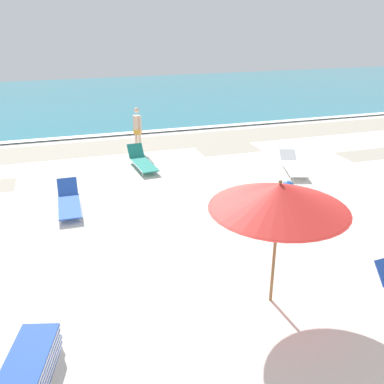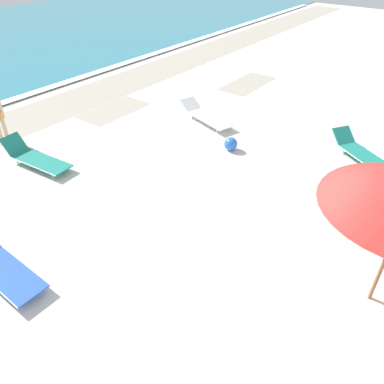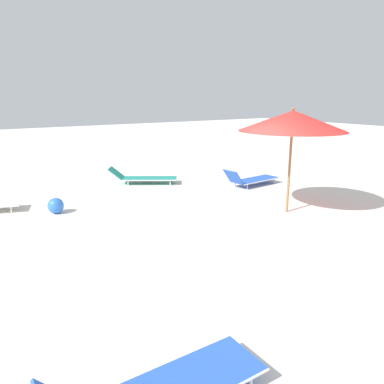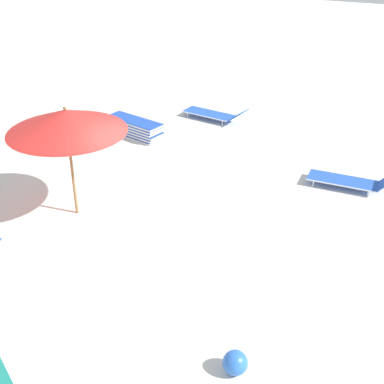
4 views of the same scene
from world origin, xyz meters
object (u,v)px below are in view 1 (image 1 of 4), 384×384
at_px(beachgoer_wading_adult, 137,127).
at_px(beach_ball, 288,187).
at_px(lounger_stack, 25,379).
at_px(sun_lounger_near_water_right, 293,165).
at_px(beach_umbrella, 279,197).
at_px(sun_lounger_under_umbrella, 69,202).
at_px(sun_lounger_mid_beach_solo, 142,161).

xyz_separation_m(beachgoer_wading_adult, beach_ball, (3.63, -5.69, -0.81)).
height_order(lounger_stack, sun_lounger_near_water_right, lounger_stack).
bearing_deg(beachgoer_wading_adult, beach_umbrella, -28.90).
bearing_deg(beach_umbrella, sun_lounger_under_umbrella, 122.77).
distance_m(beachgoer_wading_adult, beach_ball, 6.79).
relative_size(sun_lounger_under_umbrella, sun_lounger_mid_beach_solo, 0.95).
bearing_deg(sun_lounger_near_water_right, lounger_stack, -122.38).
distance_m(lounger_stack, beachgoer_wading_adult, 12.01).
bearing_deg(sun_lounger_under_umbrella, beach_ball, -6.19).
relative_size(sun_lounger_near_water_right, sun_lounger_mid_beach_solo, 1.06).
height_order(sun_lounger_under_umbrella, beach_ball, sun_lounger_under_umbrella).
relative_size(lounger_stack, sun_lounger_near_water_right, 0.88).
distance_m(beach_umbrella, sun_lounger_mid_beach_solo, 8.72).
xyz_separation_m(beach_umbrella, lounger_stack, (-4.44, -0.92, -1.95)).
xyz_separation_m(lounger_stack, beach_ball, (7.44, 5.68, -0.06)).
bearing_deg(beach_ball, lounger_stack, -142.62).
relative_size(sun_lounger_mid_beach_solo, beachgoer_wading_adult, 1.21).
bearing_deg(beachgoer_wading_adult, sun_lounger_near_water_right, 17.70).
bearing_deg(beach_ball, beach_umbrella, -122.24).
bearing_deg(lounger_stack, beach_umbrella, 26.91).
xyz_separation_m(lounger_stack, beachgoer_wading_adult, (3.81, 11.37, 0.75)).
distance_m(sun_lounger_under_umbrella, sun_lounger_near_water_right, 7.75).
height_order(sun_lounger_under_umbrella, sun_lounger_mid_beach_solo, sun_lounger_mid_beach_solo).
xyz_separation_m(sun_lounger_under_umbrella, sun_lounger_mid_beach_solo, (2.69, 2.93, 0.00)).
bearing_deg(sun_lounger_near_water_right, beach_ball, -106.95).
relative_size(sun_lounger_under_umbrella, beachgoer_wading_adult, 1.16).
bearing_deg(lounger_stack, sun_lounger_under_umbrella, 97.36).
distance_m(lounger_stack, sun_lounger_near_water_right, 11.31).
bearing_deg(beachgoer_wading_adult, lounger_stack, -50.85).
distance_m(beach_umbrella, sun_lounger_under_umbrella, 6.86).
height_order(sun_lounger_under_umbrella, sun_lounger_near_water_right, sun_lounger_under_umbrella).
bearing_deg(beach_umbrella, beach_ball, 57.76).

